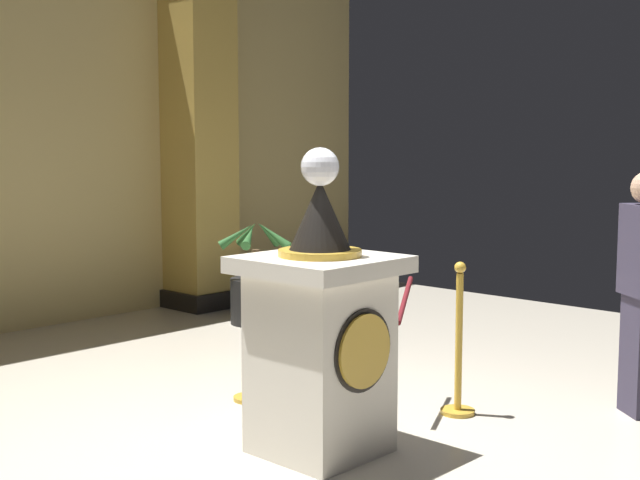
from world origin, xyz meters
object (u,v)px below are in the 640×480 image
stanchion_far (249,354)px  stanchion_near (458,361)px  potted_palm_right (256,292)px  pedestal_clock (321,334)px

stanchion_far → stanchion_near: bearing=-58.9°
stanchion_far → potted_palm_right: potted_palm_right is taller
potted_palm_right → stanchion_far: bearing=-133.6°
pedestal_clock → stanchion_far: 1.23m
stanchion_near → stanchion_far: (-0.78, 1.29, -0.03)m
stanchion_near → potted_palm_right: potted_palm_right is taller
stanchion_near → potted_palm_right: bearing=71.3°
potted_palm_right → pedestal_clock: bearing=-126.8°
pedestal_clock → stanchion_far: (0.41, 1.09, -0.38)m
stanchion_near → stanchion_far: 1.50m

